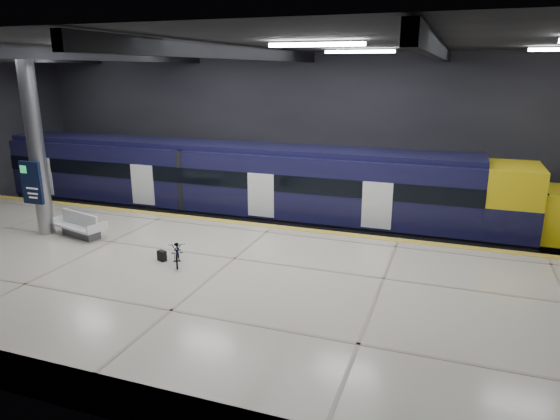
% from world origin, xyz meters
% --- Properties ---
extents(ground, '(30.00, 30.00, 0.00)m').
position_xyz_m(ground, '(0.00, 0.00, 0.00)').
color(ground, black).
rests_on(ground, ground).
extents(room_shell, '(30.10, 16.10, 8.05)m').
position_xyz_m(room_shell, '(-0.00, 0.00, 5.72)').
color(room_shell, black).
rests_on(room_shell, ground).
extents(platform, '(30.00, 11.00, 1.10)m').
position_xyz_m(platform, '(0.00, -2.50, 0.55)').
color(platform, beige).
rests_on(platform, ground).
extents(safety_strip, '(30.00, 0.40, 0.01)m').
position_xyz_m(safety_strip, '(0.00, 2.75, 1.11)').
color(safety_strip, gold).
rests_on(safety_strip, platform).
extents(rails, '(30.00, 1.52, 0.16)m').
position_xyz_m(rails, '(0.00, 5.50, 0.08)').
color(rails, gray).
rests_on(rails, ground).
extents(train, '(29.40, 2.84, 3.79)m').
position_xyz_m(train, '(-2.27, 5.50, 2.06)').
color(train, black).
rests_on(train, ground).
extents(bench, '(2.34, 1.43, 0.96)m').
position_xyz_m(bench, '(-6.46, -0.88, 1.44)').
color(bench, '#595B60').
rests_on(bench, platform).
extents(bicycle, '(1.24, 1.60, 0.81)m').
position_xyz_m(bicycle, '(-1.58, -2.01, 1.50)').
color(bicycle, '#99999E').
rests_on(bicycle, platform).
extents(pannier_bag, '(0.34, 0.27, 0.35)m').
position_xyz_m(pannier_bag, '(-2.18, -2.01, 1.28)').
color(pannier_bag, black).
rests_on(pannier_bag, platform).
extents(info_column, '(0.90, 0.78, 6.90)m').
position_xyz_m(info_column, '(-8.00, -1.03, 4.46)').
color(info_column, '#9EA0A5').
rests_on(info_column, platform).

